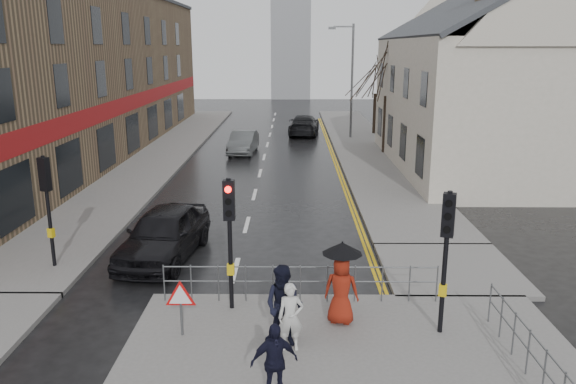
{
  "coord_description": "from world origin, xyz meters",
  "views": [
    {
      "loc": [
        1.74,
        -12.91,
        6.61
      ],
      "look_at": [
        1.6,
        4.56,
        2.06
      ],
      "focal_mm": 35.0,
      "sensor_mm": 36.0,
      "label": 1
    }
  ],
  "objects_px": {
    "car_parked": "(164,234)",
    "car_mid": "(243,142)",
    "pedestrian_with_umbrella": "(342,279)",
    "pedestrian_a": "(291,317)",
    "pedestrian_b": "(284,306)",
    "pedestrian_d": "(274,362)"
  },
  "relations": [
    {
      "from": "pedestrian_b",
      "to": "pedestrian_with_umbrella",
      "type": "bearing_deg",
      "value": 57.84
    },
    {
      "from": "pedestrian_b",
      "to": "car_mid",
      "type": "height_order",
      "value": "pedestrian_b"
    },
    {
      "from": "pedestrian_a",
      "to": "pedestrian_with_umbrella",
      "type": "distance_m",
      "value": 1.76
    },
    {
      "from": "pedestrian_b",
      "to": "car_mid",
      "type": "bearing_deg",
      "value": 118.15
    },
    {
      "from": "pedestrian_a",
      "to": "pedestrian_b",
      "type": "height_order",
      "value": "pedestrian_b"
    },
    {
      "from": "pedestrian_b",
      "to": "pedestrian_d",
      "type": "height_order",
      "value": "pedestrian_b"
    },
    {
      "from": "pedestrian_with_umbrella",
      "to": "car_mid",
      "type": "height_order",
      "value": "pedestrian_with_umbrella"
    },
    {
      "from": "car_parked",
      "to": "pedestrian_b",
      "type": "bearing_deg",
      "value": -47.01
    },
    {
      "from": "pedestrian_a",
      "to": "car_parked",
      "type": "relative_size",
      "value": 0.31
    },
    {
      "from": "pedestrian_d",
      "to": "car_parked",
      "type": "height_order",
      "value": "pedestrian_d"
    },
    {
      "from": "pedestrian_d",
      "to": "car_mid",
      "type": "xyz_separation_m",
      "value": [
        -2.79,
        25.86,
        -0.22
      ]
    },
    {
      "from": "pedestrian_with_umbrella",
      "to": "pedestrian_a",
      "type": "bearing_deg",
      "value": -134.39
    },
    {
      "from": "car_parked",
      "to": "car_mid",
      "type": "relative_size",
      "value": 1.15
    },
    {
      "from": "pedestrian_a",
      "to": "car_mid",
      "type": "distance_m",
      "value": 24.24
    },
    {
      "from": "pedestrian_a",
      "to": "car_mid",
      "type": "xyz_separation_m",
      "value": [
        -3.09,
        24.05,
        -0.21
      ]
    },
    {
      "from": "pedestrian_d",
      "to": "car_mid",
      "type": "height_order",
      "value": "pedestrian_d"
    },
    {
      "from": "pedestrian_d",
      "to": "car_mid",
      "type": "relative_size",
      "value": 0.37
    },
    {
      "from": "pedestrian_with_umbrella",
      "to": "car_mid",
      "type": "distance_m",
      "value": 23.22
    },
    {
      "from": "pedestrian_d",
      "to": "pedestrian_a",
      "type": "bearing_deg",
      "value": 63.41
    },
    {
      "from": "pedestrian_a",
      "to": "pedestrian_d",
      "type": "bearing_deg",
      "value": -101.08
    },
    {
      "from": "car_parked",
      "to": "pedestrian_with_umbrella",
      "type": "bearing_deg",
      "value": -32.97
    },
    {
      "from": "pedestrian_b",
      "to": "pedestrian_d",
      "type": "xyz_separation_m",
      "value": [
        -0.15,
        -2.04,
        -0.15
      ]
    }
  ]
}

